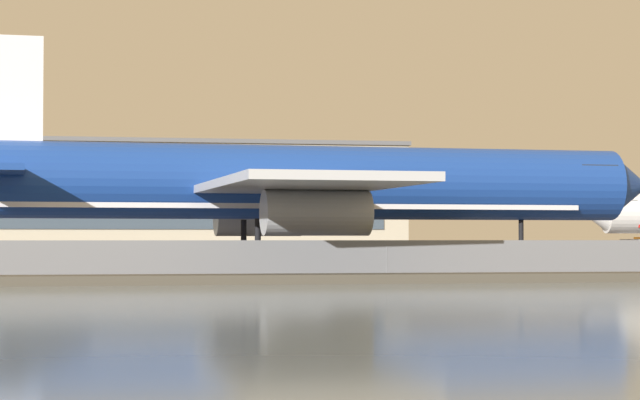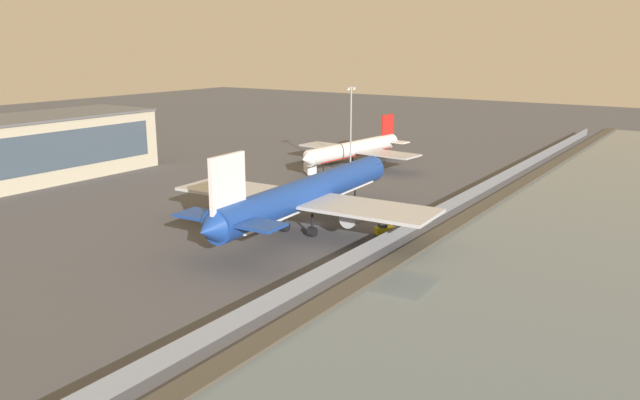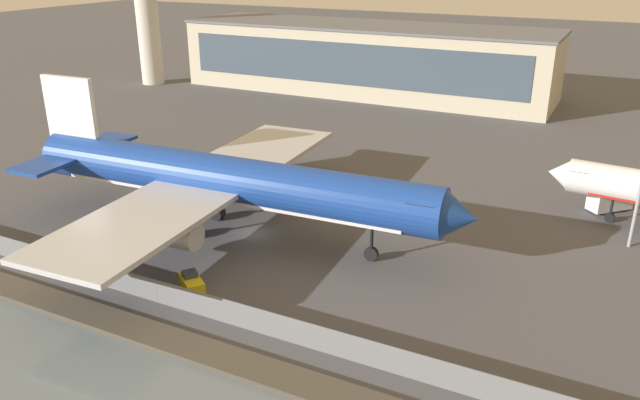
{
  "view_description": "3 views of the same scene",
  "coord_description": "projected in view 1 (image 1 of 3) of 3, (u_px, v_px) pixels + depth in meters",
  "views": [
    {
      "loc": [
        -16.73,
        -85.58,
        2.43
      ],
      "look_at": [
        -1.08,
        -0.75,
        5.04
      ],
      "focal_mm": 70.0,
      "sensor_mm": 36.0,
      "label": 1
    },
    {
      "loc": [
        -84.46,
        -58.21,
        30.05
      ],
      "look_at": [
        3.27,
        0.86,
        3.44
      ],
      "focal_mm": 35.0,
      "sensor_mm": 36.0,
      "label": 2
    },
    {
      "loc": [
        34.29,
        -52.35,
        29.2
      ],
      "look_at": [
        4.25,
        7.55,
        2.07
      ],
      "focal_mm": 35.0,
      "sensor_mm": 36.0,
      "label": 3
    }
  ],
  "objects": [
    {
      "name": "ops_van",
      "position": [
        640.0,
        250.0,
        117.7
      ],
      "size": [
        5.11,
        5.21,
        2.48
      ],
      "color": "white",
      "rests_on": "ground"
    },
    {
      "name": "ground_plane",
      "position": [
        333.0,
        272.0,
        87.08
      ],
      "size": [
        500.0,
        500.0,
        0.0
      ],
      "primitive_type": "plane",
      "color": "#4C4C51"
    },
    {
      "name": "perimeter_fence",
      "position": [
        387.0,
        260.0,
        71.39
      ],
      "size": [
        280.0,
        0.1,
        2.28
      ],
      "color": "slate",
      "rests_on": "ground"
    },
    {
      "name": "shoreline_seawall",
      "position": [
        406.0,
        278.0,
        66.94
      ],
      "size": [
        320.0,
        3.0,
        0.5
      ],
      "color": "#474238",
      "rests_on": "ground"
    },
    {
      "name": "terminal_building",
      "position": [
        83.0,
        200.0,
        156.18
      ],
      "size": [
        79.38,
        21.35,
        14.29
      ],
      "color": "#BCB299",
      "rests_on": "ground"
    },
    {
      "name": "baggage_tug",
      "position": [
        398.0,
        265.0,
        74.61
      ],
      "size": [
        3.53,
        3.17,
        1.8
      ],
      "color": "yellow",
      "rests_on": "ground"
    },
    {
      "name": "cargo_jet_blue",
      "position": [
        287.0,
        185.0,
        85.72
      ],
      "size": [
        53.4,
        45.71,
        15.79
      ],
      "color": "#193D93",
      "rests_on": "ground"
    }
  ]
}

